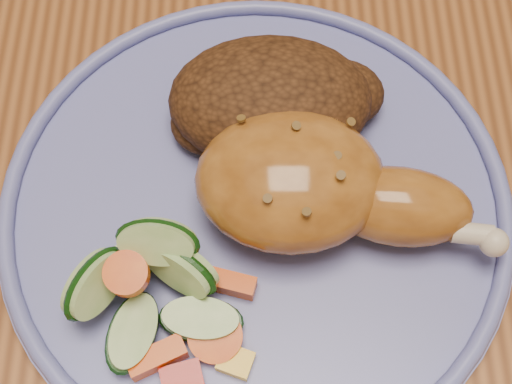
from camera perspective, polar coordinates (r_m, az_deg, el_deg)
ground at (r=1.18m, az=0.85°, el=-12.84°), size 4.00×4.00×0.00m
dining_table at (r=0.55m, az=1.78°, el=3.58°), size 0.90×1.40×0.75m
plate at (r=0.43m, az=0.00°, el=-1.25°), size 0.31×0.31×0.01m
plate_rim at (r=0.42m, az=0.00°, el=-0.61°), size 0.30×0.30×0.01m
chicken_leg at (r=0.40m, az=4.88°, el=0.41°), size 0.17×0.09×0.06m
rice_pilaf at (r=0.43m, az=1.48°, el=7.28°), size 0.13×0.09×0.05m
vegetable_pile at (r=0.39m, az=-8.06°, el=-7.92°), size 0.11×0.10×0.05m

